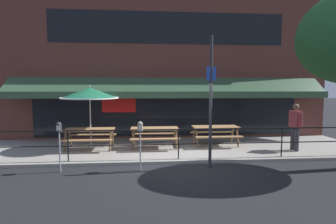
# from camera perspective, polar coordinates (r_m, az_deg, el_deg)

# --- Properties ---
(ground_plane) EXTENTS (120.00, 120.00, 0.00)m
(ground_plane) POSITION_cam_1_polar(r_m,az_deg,el_deg) (8.31, 2.53, -11.30)
(ground_plane) COLOR black
(patio_deck) EXTENTS (15.00, 4.00, 0.10)m
(patio_deck) POSITION_cam_1_polar(r_m,az_deg,el_deg) (10.22, 1.10, -7.92)
(patio_deck) COLOR gray
(patio_deck) RESTS_ON ground
(restaurant_building) EXTENTS (15.00, 1.60, 7.24)m
(restaurant_building) POSITION_cam_1_polar(r_m,az_deg,el_deg) (12.25, 0.04, 10.89)
(restaurant_building) COLOR brown
(restaurant_building) RESTS_ON ground
(patio_railing) EXTENTS (13.84, 0.04, 0.97)m
(patio_railing) POSITION_cam_1_polar(r_m,az_deg,el_deg) (8.42, 2.29, -5.50)
(patio_railing) COLOR black
(patio_railing) RESTS_ON patio_deck
(picnic_table_left) EXTENTS (1.80, 1.42, 0.76)m
(picnic_table_left) POSITION_cam_1_polar(r_m,az_deg,el_deg) (10.20, -16.70, -4.41)
(picnic_table_left) COLOR #997047
(picnic_table_left) RESTS_ON patio_deck
(picnic_table_centre) EXTENTS (1.80, 1.42, 0.76)m
(picnic_table_centre) POSITION_cam_1_polar(r_m,az_deg,el_deg) (10.03, -2.94, -4.36)
(picnic_table_centre) COLOR #997047
(picnic_table_centre) RESTS_ON patio_deck
(picnic_table_right) EXTENTS (1.80, 1.42, 0.76)m
(picnic_table_right) POSITION_cam_1_polar(r_m,az_deg,el_deg) (10.59, 10.26, -3.93)
(picnic_table_right) COLOR #997047
(picnic_table_right) RESTS_ON patio_deck
(patio_umbrella_left) EXTENTS (2.14, 2.14, 2.38)m
(patio_umbrella_left) POSITION_cam_1_polar(r_m,az_deg,el_deg) (10.26, -16.67, 3.92)
(patio_umbrella_left) COLOR #B7B2A8
(patio_umbrella_left) RESTS_ON patio_deck
(pedestrian_walking) EXTENTS (0.32, 0.61, 1.71)m
(pedestrian_walking) POSITION_cam_1_polar(r_m,az_deg,el_deg) (10.54, 25.97, -2.47)
(pedestrian_walking) COLOR #333338
(pedestrian_walking) RESTS_ON patio_deck
(parking_meter_near) EXTENTS (0.15, 0.16, 1.42)m
(parking_meter_near) POSITION_cam_1_polar(r_m,az_deg,el_deg) (7.90, -22.63, -3.99)
(parking_meter_near) COLOR gray
(parking_meter_near) RESTS_ON ground
(parking_meter_far) EXTENTS (0.15, 0.16, 1.42)m
(parking_meter_far) POSITION_cam_1_polar(r_m,az_deg,el_deg) (7.47, -6.09, -4.13)
(parking_meter_far) COLOR gray
(parking_meter_far) RESTS_ON ground
(street_sign_pole) EXTENTS (0.28, 0.09, 3.86)m
(street_sign_pole) POSITION_cam_1_polar(r_m,az_deg,el_deg) (7.70, 9.28, 2.37)
(street_sign_pole) COLOR #2D2D33
(street_sign_pole) RESTS_ON ground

